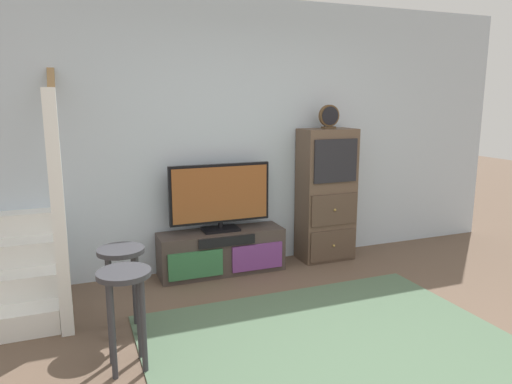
# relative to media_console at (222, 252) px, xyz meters

# --- Properties ---
(back_wall) EXTENTS (6.40, 0.12, 2.70)m
(back_wall) POSITION_rel_media_console_xyz_m (0.30, 0.27, 1.13)
(back_wall) COLOR silver
(back_wall) RESTS_ON ground_plane
(area_rug) EXTENTS (2.60, 1.80, 0.01)m
(area_rug) POSITION_rel_media_console_xyz_m (0.30, -1.59, -0.21)
(area_rug) COLOR #4C664C
(area_rug) RESTS_ON ground_plane
(media_console) EXTENTS (1.25, 0.38, 0.43)m
(media_console) POSITION_rel_media_console_xyz_m (0.00, 0.00, 0.00)
(media_console) COLOR #423833
(media_console) RESTS_ON ground_plane
(television) EXTENTS (1.01, 0.22, 0.67)m
(television) POSITION_rel_media_console_xyz_m (0.00, 0.02, 0.57)
(television) COLOR black
(television) RESTS_ON media_console
(side_cabinet) EXTENTS (0.58, 0.38, 1.41)m
(side_cabinet) POSITION_rel_media_console_xyz_m (1.18, 0.01, 0.49)
(side_cabinet) COLOR brown
(side_cabinet) RESTS_ON ground_plane
(desk_clock) EXTENTS (0.22, 0.08, 0.25)m
(desk_clock) POSITION_rel_media_console_xyz_m (1.18, -0.00, 1.32)
(desk_clock) COLOR #4C3823
(desk_clock) RESTS_ON side_cabinet
(staircase) EXTENTS (1.00, 1.36, 2.20)m
(staircase) POSITION_rel_media_console_xyz_m (-1.94, 0.01, 0.15)
(staircase) COLOR white
(staircase) RESTS_ON ground_plane
(bar_stool_near) EXTENTS (0.34, 0.34, 0.67)m
(bar_stool_near) POSITION_rel_media_console_xyz_m (-1.08, -1.43, 0.28)
(bar_stool_near) COLOR #333338
(bar_stool_near) RESTS_ON ground_plane
(bar_stool_far) EXTENTS (0.34, 0.34, 0.66)m
(bar_stool_far) POSITION_rel_media_console_xyz_m (-1.05, -0.93, 0.28)
(bar_stool_far) COLOR #333338
(bar_stool_far) RESTS_ON ground_plane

